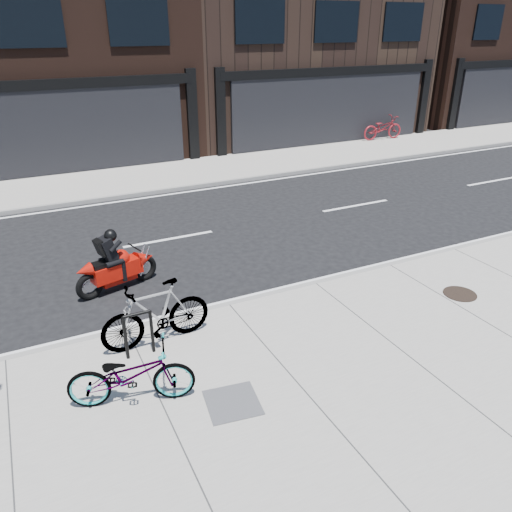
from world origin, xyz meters
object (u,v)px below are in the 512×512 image
bicycle_rear (156,313)px  motorcycle (120,264)px  bicycle_front (131,375)px  utility_grate (233,402)px  bicycle_far (383,128)px  manhole_cover (460,294)px  bike_rack (138,330)px

bicycle_rear → motorcycle: 2.49m
bicycle_front → utility_grate: (1.27, -0.67, -0.46)m
bicycle_rear → utility_grate: bearing=12.4°
motorcycle → bicycle_far: size_ratio=0.88×
manhole_cover → bicycle_far: bearing=56.8°
bicycle_far → motorcycle: bearing=125.8°
bicycle_far → utility_grate: bicycle_far is taller
bike_rack → bicycle_front: bicycle_front is taller
bike_rack → bicycle_front: (-0.38, -1.07, -0.00)m
bicycle_far → manhole_cover: bicycle_far is taller
bicycle_rear → bicycle_far: 18.41m
bicycle_rear → bicycle_front: bearing=-32.2°
motorcycle → bicycle_front: bearing=-115.7°
bike_rack → motorcycle: motorcycle is taller
bike_rack → bicycle_far: bicycle_far is taller
bicycle_front → utility_grate: size_ratio=2.40×
manhole_cover → utility_grate: size_ratio=0.88×
bicycle_far → bike_rack: bearing=132.3°
motorcycle → bicycle_far: bearing=16.7°
bicycle_front → bicycle_far: size_ratio=0.87×
bicycle_far → manhole_cover: bearing=150.2°
bike_rack → manhole_cover: bearing=-7.6°
bike_rack → motorcycle: (0.29, 2.72, -0.05)m
bike_rack → bicycle_rear: size_ratio=0.43×
bicycle_rear → utility_grate: bicycle_rear is taller
motorcycle → bicycle_rear: bearing=-104.0°
bicycle_rear → motorcycle: bearing=179.1°
bicycle_front → motorcycle: bearing=7.0°
bike_rack → bicycle_far: size_ratio=0.39×
bicycle_front → bicycle_far: bicycle_far is taller
motorcycle → utility_grate: motorcycle is taller
bike_rack → bicycle_far: (14.65, 11.83, 0.06)m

